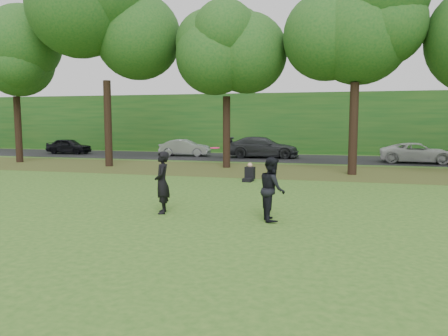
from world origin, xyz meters
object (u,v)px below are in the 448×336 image
Objects in this scene: player_right at (272,189)px; player_left at (162,183)px; seated_person at (249,174)px; frisbee at (215,148)px.

player_left is at bearing 70.12° from player_right.
player_left is 7.55m from seated_person.
player_left is 3.29m from player_right.
player_left is 6.43× the size of frisbee.
player_right is 2.12× the size of seated_person.
seated_person is at bearing -2.11° from player_right.
player_left reaches higher than player_right.
player_left is 1.05× the size of player_right.
seated_person is (1.13, 7.44, -0.61)m from player_left.
frisbee is at bearing 71.86° from player_left.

